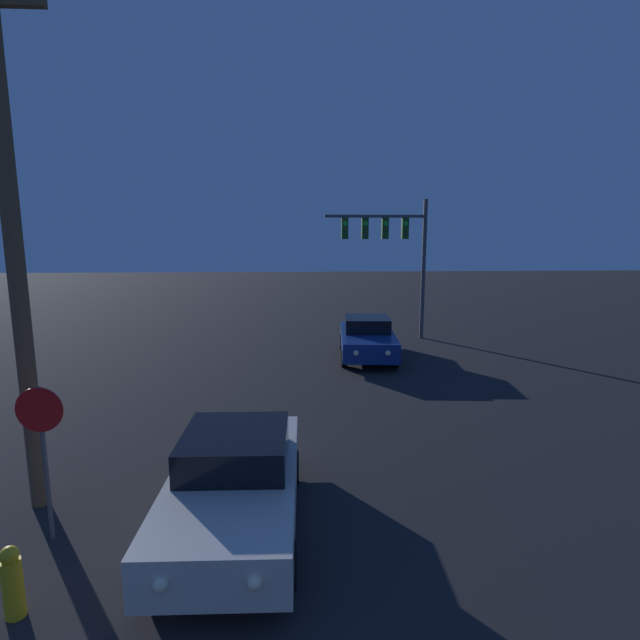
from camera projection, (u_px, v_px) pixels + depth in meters
name	position (u px, v px, depth m)	size (l,w,h in m)	color
car_near	(235.00, 481.00, 7.86)	(2.06, 4.59, 1.50)	beige
car_far	(367.00, 338.00, 18.65)	(2.26, 4.66, 1.50)	navy
traffic_signal_mast	(393.00, 242.00, 21.43)	(4.42, 0.30, 6.04)	#4C4C51
stop_sign	(42.00, 435.00, 7.33)	(0.68, 0.07, 2.41)	#4C4C51
utility_pole	(13.00, 236.00, 7.82)	(1.62, 0.28, 8.82)	brown
fire_hydrant	(12.00, 582.00, 6.01)	(0.24, 0.24, 0.93)	gold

